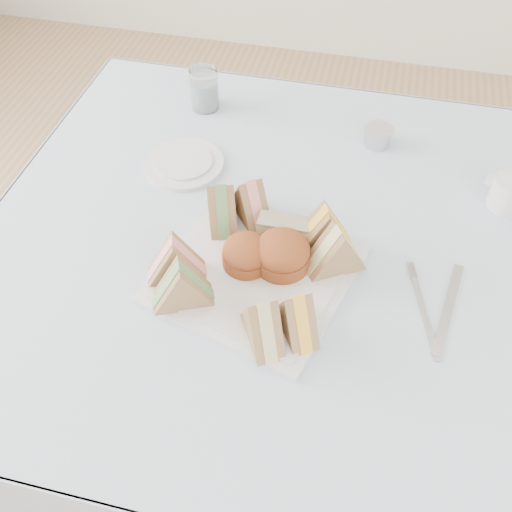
% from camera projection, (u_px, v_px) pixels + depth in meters
% --- Properties ---
extents(floor, '(4.00, 4.00, 0.00)m').
position_uv_depth(floor, '(260.00, 417.00, 1.60)').
color(floor, '#9E7751').
rests_on(floor, ground).
extents(table, '(0.90, 0.90, 0.74)m').
position_uv_depth(table, '(261.00, 345.00, 1.32)').
color(table, brown).
rests_on(table, floor).
extents(tablecloth, '(1.02, 1.02, 0.01)m').
position_uv_depth(tablecloth, '(262.00, 235.00, 1.04)').
color(tablecloth, silver).
rests_on(tablecloth, table).
extents(serving_plate, '(0.37, 0.37, 0.01)m').
position_uv_depth(serving_plate, '(256.00, 273.00, 0.97)').
color(serving_plate, silver).
rests_on(serving_plate, tablecloth).
extents(sandwich_fl_a, '(0.11, 0.08, 0.09)m').
position_uv_depth(sandwich_fl_a, '(175.00, 258.00, 0.92)').
color(sandwich_fl_a, '#9F734F').
rests_on(sandwich_fl_a, serving_plate).
extents(sandwich_fl_b, '(0.11, 0.08, 0.09)m').
position_uv_depth(sandwich_fl_b, '(181.00, 283.00, 0.89)').
color(sandwich_fl_b, '#9F734F').
rests_on(sandwich_fl_b, serving_plate).
extents(sandwich_fr_a, '(0.09, 0.10, 0.08)m').
position_uv_depth(sandwich_fr_a, '(297.00, 313.00, 0.85)').
color(sandwich_fr_a, '#9F734F').
rests_on(sandwich_fr_a, serving_plate).
extents(sandwich_fr_b, '(0.09, 0.11, 0.09)m').
position_uv_depth(sandwich_fr_b, '(263.00, 320.00, 0.84)').
color(sandwich_fr_b, '#9F734F').
rests_on(sandwich_fr_b, serving_plate).
extents(sandwich_bl_a, '(0.08, 0.11, 0.09)m').
position_uv_depth(sandwich_bl_a, '(221.00, 204.00, 1.01)').
color(sandwich_bl_a, '#9F734F').
rests_on(sandwich_bl_a, serving_plate).
extents(sandwich_bl_b, '(0.10, 0.10, 0.09)m').
position_uv_depth(sandwich_bl_b, '(250.00, 199.00, 1.02)').
color(sandwich_bl_b, '#9F734F').
rests_on(sandwich_bl_b, serving_plate).
extents(sandwich_br_a, '(0.11, 0.10, 0.09)m').
position_uv_depth(sandwich_br_a, '(336.00, 248.00, 0.93)').
color(sandwich_br_a, '#9F734F').
rests_on(sandwich_br_a, serving_plate).
extents(sandwich_br_b, '(0.11, 0.08, 0.09)m').
position_uv_depth(sandwich_br_b, '(324.00, 226.00, 0.97)').
color(sandwich_br_b, '#9F734F').
rests_on(sandwich_br_b, serving_plate).
extents(scone_left, '(0.10, 0.10, 0.06)m').
position_uv_depth(scone_left, '(246.00, 253.00, 0.95)').
color(scone_left, '#A54C22').
rests_on(scone_left, serving_plate).
extents(scone_right, '(0.10, 0.10, 0.06)m').
position_uv_depth(scone_right, '(282.00, 253.00, 0.95)').
color(scone_right, '#A54C22').
rests_on(scone_right, serving_plate).
extents(pastry_slice, '(0.09, 0.04, 0.04)m').
position_uv_depth(pastry_slice, '(284.00, 229.00, 1.00)').
color(pastry_slice, '#D7CD80').
rests_on(pastry_slice, serving_plate).
extents(side_plate, '(0.21, 0.21, 0.01)m').
position_uv_depth(side_plate, '(184.00, 164.00, 1.16)').
color(side_plate, silver).
rests_on(side_plate, tablecloth).
extents(water_glass, '(0.08, 0.08, 0.09)m').
position_uv_depth(water_glass, '(204.00, 89.00, 1.26)').
color(water_glass, white).
rests_on(water_glass, tablecloth).
extents(tea_strainer, '(0.06, 0.06, 0.04)m').
position_uv_depth(tea_strainer, '(377.00, 137.00, 1.20)').
color(tea_strainer, '#BBBAC3').
rests_on(tea_strainer, tablecloth).
extents(knife, '(0.05, 0.20, 0.00)m').
position_uv_depth(knife, '(448.00, 308.00, 0.92)').
color(knife, '#BBBAC3').
rests_on(knife, tablecloth).
extents(fork, '(0.05, 0.16, 0.00)m').
position_uv_depth(fork, '(425.00, 318.00, 0.91)').
color(fork, '#BBBAC3').
rests_on(fork, tablecloth).
extents(creamer_jug, '(0.09, 0.09, 0.06)m').
position_uv_depth(creamer_jug, '(509.00, 193.00, 1.06)').
color(creamer_jug, silver).
rests_on(creamer_jug, tablecloth).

